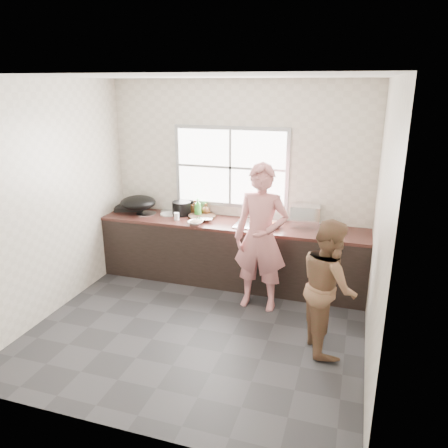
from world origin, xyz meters
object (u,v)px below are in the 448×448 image
(glass_jar, at_px, (177,216))
(pot_lid_right, at_px, (169,211))
(woman, at_px, (261,243))
(bowl_crabs, at_px, (273,225))
(bowl_mince, at_px, (196,223))
(pot_lid_left, at_px, (146,214))
(bowl_held, at_px, (262,229))
(cutting_board, at_px, (202,216))
(bottle_brown_short, at_px, (206,210))
(burner, at_px, (130,207))
(black_pot, at_px, (182,208))
(bottle_green, at_px, (198,208))
(plate_food, at_px, (168,214))
(person_side, at_px, (329,286))
(wok, at_px, (138,203))
(dish_rack, at_px, (305,216))
(bottle_brown_tall, at_px, (195,208))

(glass_jar, relative_size, pot_lid_right, 0.43)
(woman, xyz_separation_m, bowl_crabs, (0.04, 0.52, 0.05))
(bowl_mince, distance_m, pot_lid_left, 0.88)
(bowl_held, xyz_separation_m, pot_lid_left, (-1.74, 0.23, -0.02))
(cutting_board, height_order, bottle_brown_short, bottle_brown_short)
(bowl_crabs, relative_size, burner, 0.44)
(black_pot, relative_size, bottle_green, 1.01)
(black_pot, height_order, pot_lid_left, black_pot)
(plate_food, relative_size, pot_lid_left, 0.78)
(bottle_brown_short, xyz_separation_m, glass_jar, (-0.30, -0.33, -0.03))
(person_side, distance_m, burner, 3.34)
(plate_food, distance_m, burner, 0.68)
(bowl_crabs, bearing_deg, woman, -94.64)
(glass_jar, bearing_deg, pot_lid_right, 128.57)
(woman, height_order, wok, woman)
(person_side, distance_m, cutting_board, 2.26)
(person_side, relative_size, plate_food, 6.36)
(bowl_mince, bearing_deg, cutting_board, 94.30)
(person_side, relative_size, burner, 3.52)
(bowl_crabs, bearing_deg, burner, 174.06)
(burner, bearing_deg, dish_rack, -1.01)
(bowl_held, bearing_deg, cutting_board, 161.65)
(woman, xyz_separation_m, bottle_green, (-1.06, 0.68, 0.16))
(bottle_brown_tall, bearing_deg, glass_jar, -112.21)
(person_side, bearing_deg, pot_lid_left, 44.71)
(plate_food, distance_m, bottle_brown_short, 0.54)
(plate_food, height_order, pot_lid_left, plate_food)
(dish_rack, bearing_deg, bowl_crabs, -158.04)
(woman, height_order, bowl_crabs, woman)
(dish_rack, bearing_deg, plate_food, 178.15)
(cutting_board, relative_size, pot_lid_right, 1.60)
(woman, distance_m, person_side, 1.09)
(woman, relative_size, bottle_brown_tall, 8.61)
(woman, xyz_separation_m, bottle_brown_short, (-0.98, 0.78, 0.11))
(glass_jar, bearing_deg, wok, 168.47)
(black_pot, relative_size, dish_rack, 0.71)
(woman, height_order, black_pot, woman)
(bottle_brown_short, relative_size, pot_lid_right, 0.67)
(bowl_mince, relative_size, burner, 0.50)
(woman, height_order, person_side, woman)
(wok, bearing_deg, bottle_green, 6.75)
(black_pot, distance_m, bottle_brown_tall, 0.19)
(cutting_board, height_order, bowl_mince, bowl_mince)
(person_side, xyz_separation_m, bowl_mince, (-1.81, 1.00, 0.19))
(glass_jar, relative_size, burner, 0.26)
(bottle_brown_short, bearing_deg, glass_jar, -132.03)
(bottle_brown_short, distance_m, burner, 1.19)
(woman, relative_size, plate_food, 7.59)
(person_side, bearing_deg, bowl_held, 22.18)
(person_side, distance_m, wok, 3.06)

